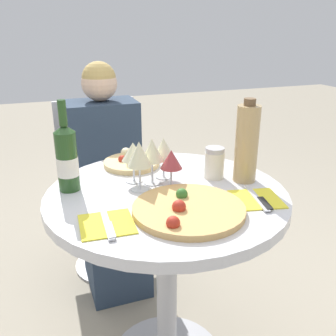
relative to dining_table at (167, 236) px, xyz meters
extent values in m
cylinder|color=#B2B2B7|center=(0.00, 0.00, -0.21)|extent=(0.08, 0.08, 0.71)
cylinder|color=silver|center=(0.00, 0.00, 0.16)|extent=(0.81, 0.81, 0.04)
cylinder|color=#ADADB2|center=(-0.08, 0.74, -0.58)|extent=(0.39, 0.39, 0.01)
cylinder|color=#ADADB2|center=(-0.08, 0.74, -0.39)|extent=(0.06, 0.06, 0.39)
cube|color=#ADADB2|center=(-0.08, 0.74, -0.18)|extent=(0.44, 0.44, 0.03)
cube|color=#ADADB2|center=(-0.08, 0.95, 0.08)|extent=(0.44, 0.02, 0.49)
cube|color=#28384C|center=(-0.08, 0.56, -0.38)|extent=(0.29, 0.36, 0.42)
cube|color=#28384C|center=(-0.08, 0.74, 0.09)|extent=(0.34, 0.24, 0.52)
sphere|color=#DBB293|center=(-0.08, 0.74, 0.44)|extent=(0.17, 0.17, 0.17)
sphere|color=tan|center=(-0.08, 0.74, 0.46)|extent=(0.16, 0.16, 0.16)
cylinder|color=tan|center=(0.01, -0.17, 0.18)|extent=(0.34, 0.34, 0.02)
sphere|color=#B22D1E|center=(-0.07, -0.26, 0.20)|extent=(0.04, 0.04, 0.04)
sphere|color=#336B28|center=(-0.02, -0.16, 0.20)|extent=(0.03, 0.03, 0.03)
sphere|color=#336B28|center=(0.02, -0.10, 0.20)|extent=(0.04, 0.04, 0.04)
sphere|color=#B22D1E|center=(-0.02, -0.18, 0.20)|extent=(0.04, 0.04, 0.04)
cylinder|color=#E5C17F|center=(-0.05, 0.28, 0.18)|extent=(0.22, 0.22, 0.02)
sphere|color=beige|center=(-0.07, 0.22, 0.20)|extent=(0.03, 0.03, 0.03)
sphere|color=#B22D1E|center=(-0.03, 0.25, 0.20)|extent=(0.03, 0.03, 0.03)
sphere|color=#B22D1E|center=(-0.03, 0.33, 0.20)|extent=(0.04, 0.04, 0.04)
sphere|color=beige|center=(-0.05, 0.36, 0.20)|extent=(0.04, 0.04, 0.04)
sphere|color=beige|center=(-0.05, 0.26, 0.20)|extent=(0.04, 0.04, 0.04)
sphere|color=#336B28|center=(-0.05, 0.32, 0.20)|extent=(0.03, 0.03, 0.03)
sphere|color=#B22D1E|center=(-0.08, 0.29, 0.20)|extent=(0.03, 0.03, 0.03)
cylinder|color=#23471E|center=(-0.30, 0.13, 0.28)|extent=(0.07, 0.07, 0.20)
cone|color=#23471E|center=(-0.30, 0.13, 0.39)|extent=(0.07, 0.07, 0.02)
cylinder|color=#23471E|center=(-0.30, 0.13, 0.44)|extent=(0.03, 0.03, 0.08)
cylinder|color=silver|center=(-0.30, 0.13, 0.26)|extent=(0.07, 0.07, 0.06)
cylinder|color=tan|center=(0.29, -0.01, 0.31)|extent=(0.08, 0.08, 0.27)
cylinder|color=brown|center=(0.29, -0.01, 0.46)|extent=(0.04, 0.04, 0.02)
cylinder|color=silver|center=(0.20, 0.05, 0.22)|extent=(0.07, 0.07, 0.10)
cylinder|color=#B2B2B7|center=(0.20, 0.05, 0.28)|extent=(0.07, 0.07, 0.02)
cylinder|color=silver|center=(0.03, 0.04, 0.18)|extent=(0.06, 0.06, 0.00)
cylinder|color=silver|center=(0.03, 0.04, 0.21)|extent=(0.01, 0.01, 0.06)
cone|color=#9E383D|center=(0.03, 0.04, 0.27)|extent=(0.08, 0.08, 0.07)
cylinder|color=silver|center=(-0.08, 0.12, 0.18)|extent=(0.06, 0.06, 0.00)
cylinder|color=silver|center=(-0.08, 0.12, 0.22)|extent=(0.01, 0.01, 0.08)
cone|color=beige|center=(-0.08, 0.12, 0.29)|extent=(0.08, 0.08, 0.07)
cylinder|color=silver|center=(-0.02, 0.08, 0.18)|extent=(0.06, 0.06, 0.00)
cylinder|color=silver|center=(-0.02, 0.08, 0.22)|extent=(0.01, 0.01, 0.08)
cone|color=beige|center=(-0.02, 0.08, 0.30)|extent=(0.08, 0.08, 0.08)
cylinder|color=silver|center=(0.03, 0.12, 0.18)|extent=(0.06, 0.06, 0.00)
cylinder|color=silver|center=(0.03, 0.12, 0.21)|extent=(0.01, 0.01, 0.07)
cone|color=beige|center=(0.03, 0.12, 0.29)|extent=(0.08, 0.08, 0.08)
cylinder|color=silver|center=(-0.08, 0.04, 0.18)|extent=(0.06, 0.06, 0.00)
cylinder|color=silver|center=(-0.08, 0.04, 0.22)|extent=(0.01, 0.01, 0.08)
cone|color=beige|center=(-0.08, 0.04, 0.30)|extent=(0.08, 0.08, 0.08)
cube|color=yellow|center=(-0.24, -0.16, 0.18)|extent=(0.16, 0.16, 0.00)
cube|color=silver|center=(-0.24, -0.16, 0.18)|extent=(0.03, 0.19, 0.00)
cube|color=silver|center=(-0.24, -0.20, 0.18)|extent=(0.02, 0.09, 0.00)
cube|color=yellow|center=(0.25, -0.16, 0.18)|extent=(0.18, 0.18, 0.00)
cube|color=silver|center=(0.25, -0.16, 0.18)|extent=(0.06, 0.19, 0.00)
cube|color=black|center=(0.25, -0.21, 0.18)|extent=(0.04, 0.09, 0.00)
camera|label=1|loc=(-0.39, -1.08, 0.70)|focal=40.00mm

